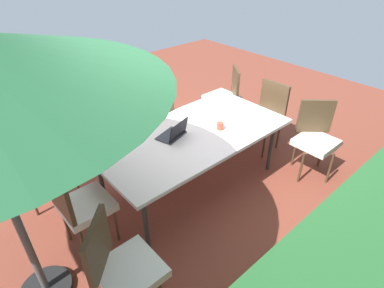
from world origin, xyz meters
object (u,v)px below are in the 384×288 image
Objects in this scene: chair_southeast at (46,171)px; chair_northeast at (121,265)px; chair_west at (266,114)px; cup at (220,126)px; laptop at (174,133)px; chair_south at (154,127)px; dining_table at (192,136)px; chair_southwest at (226,94)px; chair_east at (79,204)px; chair_northwest at (315,136)px.

chair_southeast is 1.00× the size of chair_northeast.
chair_west reaches higher than cup.
cup is at bearing 140.36° from laptop.
chair_south is (-1.43, 0.00, 0.00)m from chair_southeast.
chair_southwest is at bearing -150.71° from dining_table.
chair_southeast and chair_west have the same top height.
dining_table is 1.42m from chair_east.
laptop is (1.66, 0.75, 0.27)m from chair_southwest.
dining_table is 0.35m from cup.
chair_east is 1.23m from laptop.
dining_table is at bearing -162.24° from chair_southeast.
chair_southwest is 2.96m from chair_east.
laptop is 4.29× the size of cup.
cup is at bearing -11.57° from chair_southwest.
laptop is at bearing -165.25° from chair_northwest.
chair_west is (-2.81, 0.06, 0.00)m from chair_east.
laptop is (0.21, -0.06, 0.09)m from dining_table.
dining_table is at bearing 147.31° from laptop.
chair_west is (0.05, 0.85, 0.00)m from chair_southwest.
chair_northwest is at bearing 126.69° from chair_south.
chair_southwest and chair_northeast have the same top height.
chair_east is at bearing 40.92° from chair_northeast.
chair_northeast is 1.00× the size of chair_south.
chair_east is 2.61× the size of laptop.
chair_east is at bearing 22.00° from chair_south.
chair_west is at bearing -173.54° from cup.
chair_southwest is 2.90m from chair_southeast.
chair_southeast is 11.20× the size of cup.
dining_table is 2.33× the size of chair_south.
dining_table is at bearing -16.06° from chair_northeast.
chair_northeast is 1.90m from cup.
chair_northwest is 2.83m from chair_northeast.
chair_southwest is 1.53m from cup.
chair_east is 1.56m from chair_south.
chair_northeast reaches higher than cup.
chair_northeast and chair_south have the same top height.
chair_southeast is (1.46, -0.74, -0.18)m from dining_table.
dining_table is 2.33× the size of chair_west.
chair_west is 2.97m from chair_northeast.
chair_east is 0.72m from chair_southeast.
chair_west is at bearing 146.47° from chair_south.
laptop is at bearing -163.86° from chair_southeast.
chair_northwest is at bearing -4.03° from chair_west.
chair_west is (-0.03, -0.79, 0.00)m from chair_northwest.
chair_northwest is 3.23m from chair_southeast.
chair_west is at bearing -93.40° from chair_east.
chair_south is at bearing 175.83° from chair_northwest.
dining_table is 2.33× the size of chair_southeast.
chair_east is 1.00× the size of chair_south.
cup is (-0.32, 0.89, 0.27)m from chair_south.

